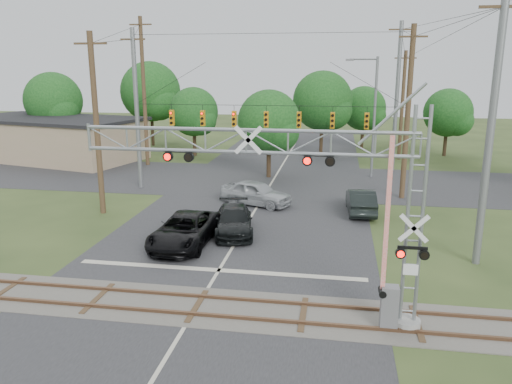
% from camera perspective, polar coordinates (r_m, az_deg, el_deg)
% --- Properties ---
extents(ground, '(160.00, 160.00, 0.00)m').
position_cam_1_polar(ground, '(17.74, -8.60, -15.76)').
color(ground, '#2F3F1D').
rests_on(ground, ground).
extents(road_main, '(14.00, 90.00, 0.02)m').
position_cam_1_polar(road_main, '(26.58, -1.99, -5.22)').
color(road_main, '#29292B').
rests_on(road_main, ground).
extents(road_cross, '(90.00, 12.00, 0.02)m').
position_cam_1_polar(road_cross, '(39.89, 1.97, 1.34)').
color(road_cross, '#29292B').
rests_on(road_cross, ground).
extents(railroad_track, '(90.00, 3.20, 0.17)m').
position_cam_1_polar(railroad_track, '(19.41, -6.75, -12.83)').
color(railroad_track, '#504C45').
rests_on(railroad_track, ground).
extents(crossing_gantry, '(11.81, 0.98, 7.66)m').
position_cam_1_polar(crossing_gantry, '(16.74, 6.20, 0.09)').
color(crossing_gantry, gray).
rests_on(crossing_gantry, ground).
extents(traffic_signal_span, '(19.34, 0.36, 11.50)m').
position_cam_1_polar(traffic_signal_span, '(34.97, 2.63, 8.91)').
color(traffic_signal_span, slate).
rests_on(traffic_signal_span, ground).
extents(pickup_black, '(2.73, 5.66, 1.55)m').
position_cam_1_polar(pickup_black, '(25.55, -8.16, -4.34)').
color(pickup_black, black).
rests_on(pickup_black, ground).
extents(car_dark, '(2.96, 5.18, 1.41)m').
position_cam_1_polar(car_dark, '(27.15, -2.55, -3.26)').
color(car_dark, black).
rests_on(car_dark, ground).
extents(sedan_silver, '(5.10, 3.45, 1.61)m').
position_cam_1_polar(sedan_silver, '(32.63, 0.02, -0.09)').
color(sedan_silver, '#9DA1A4').
rests_on(sedan_silver, ground).
extents(suv_dark, '(1.84, 4.65, 1.51)m').
position_cam_1_polar(suv_dark, '(31.52, 11.90, -1.01)').
color(suv_dark, black).
rests_on(suv_dark, ground).
extents(commercial_building, '(19.02, 12.75, 4.07)m').
position_cam_1_polar(commercial_building, '(53.13, -22.27, 5.72)').
color(commercial_building, '#978664').
rests_on(commercial_building, ground).
extents(streetlight, '(2.57, 0.27, 9.62)m').
position_cam_1_polar(streetlight, '(41.33, 13.14, 8.97)').
color(streetlight, slate).
rests_on(streetlight, ground).
extents(utility_poles, '(25.82, 27.49, 13.10)m').
position_cam_1_polar(utility_poles, '(37.87, 4.73, 9.82)').
color(utility_poles, '#44351F').
rests_on(utility_poles, ground).
extents(treeline, '(52.10, 23.80, 9.91)m').
position_cam_1_polar(treeline, '(48.63, 3.08, 10.15)').
color(treeline, '#332517').
rests_on(treeline, ground).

